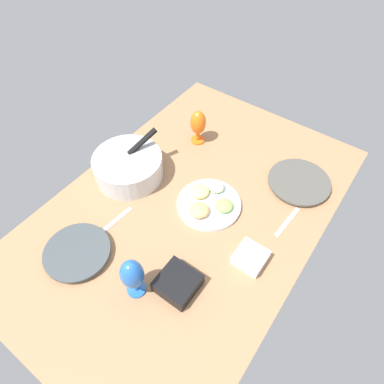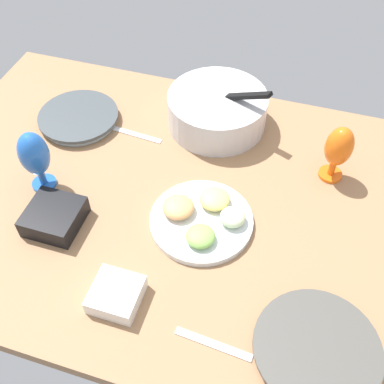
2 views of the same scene
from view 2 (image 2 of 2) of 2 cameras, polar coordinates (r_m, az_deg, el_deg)
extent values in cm
cube|color=#99704C|center=(132.17, -0.88, -1.52)|extent=(160.00, 104.00, 4.00)
cylinder|color=silver|center=(157.53, -13.62, 8.62)|extent=(23.66, 23.66, 1.85)
cylinder|color=#3E4549|center=(156.60, -13.72, 9.03)|extent=(25.72, 25.72, 1.11)
cylinder|color=silver|center=(111.11, 14.94, -18.15)|extent=(25.88, 25.88, 1.50)
cylinder|color=#4E4C47|center=(110.03, 15.07, -17.90)|extent=(28.13, 28.13, 0.90)
cylinder|color=silver|center=(149.55, 3.26, 9.89)|extent=(31.20, 31.20, 11.07)
cylinder|color=white|center=(147.45, 3.31, 10.88)|extent=(28.08, 28.08, 1.99)
cube|color=black|center=(144.39, 5.51, 11.55)|extent=(21.92, 10.48, 12.78)
cylinder|color=silver|center=(124.98, 1.15, -3.54)|extent=(27.66, 27.66, 1.80)
ellipsoid|color=beige|center=(122.70, 4.99, -3.06)|extent=(6.80, 6.80, 3.76)
ellipsoid|color=#F9E072|center=(126.33, 2.75, -0.92)|extent=(8.29, 8.29, 3.38)
ellipsoid|color=#F2A566|center=(124.49, -1.72, -1.84)|extent=(8.56, 8.56, 3.55)
ellipsoid|color=#8CC659|center=(119.04, 1.03, -5.41)|extent=(7.61, 7.61, 3.15)
cylinder|color=orange|center=(142.23, 16.50, 2.11)|extent=(6.83, 6.83, 1.00)
cylinder|color=orange|center=(140.36, 16.73, 2.84)|extent=(2.00, 2.00, 4.32)
ellipsoid|color=orange|center=(134.57, 17.53, 5.32)|extent=(7.75, 7.75, 12.71)
cylinder|color=blue|center=(140.48, -17.56, 1.00)|extent=(6.91, 6.91, 1.00)
cylinder|color=blue|center=(138.52, -17.82, 1.76)|extent=(2.00, 2.00, 4.54)
ellipsoid|color=blue|center=(132.18, -18.76, 4.44)|extent=(8.23, 8.23, 13.91)
cube|color=white|center=(113.04, -9.23, -12.26)|extent=(11.33, 11.33, 4.56)
cube|color=#F9E072|center=(111.77, -9.32, -11.91)|extent=(9.29, 9.29, 1.46)
cube|color=black|center=(128.66, -16.46, -2.91)|extent=(13.85, 13.85, 5.61)
cube|color=tan|center=(127.30, -16.64, -2.42)|extent=(11.35, 11.35, 1.80)
cube|color=silver|center=(149.95, -6.95, 7.03)|extent=(18.09, 3.39, 0.60)
cube|color=silver|center=(108.85, 2.63, -18.02)|extent=(18.08, 3.11, 0.60)
camera|label=1|loc=(1.01, -75.72, 30.97)|focal=31.92mm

